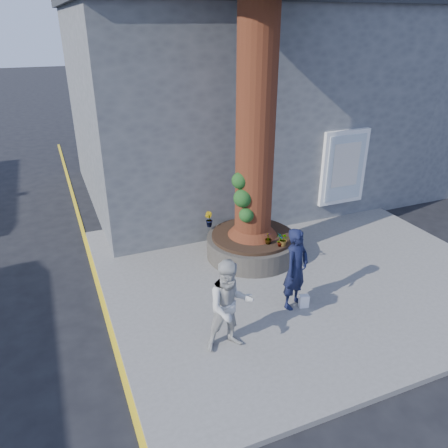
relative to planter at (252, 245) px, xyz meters
name	(u,v)px	position (x,y,z in m)	size (l,w,h in m)	color
ground	(259,309)	(-0.80, -2.00, -0.41)	(120.00, 120.00, 0.00)	black
pavement	(295,270)	(0.70, -1.00, -0.35)	(9.00, 8.00, 0.12)	slate
yellow_line	(106,316)	(-3.85, -1.00, -0.41)	(0.10, 30.00, 0.01)	yellow
stone_shop	(232,99)	(1.70, 5.20, 2.75)	(10.30, 8.30, 6.30)	#535659
neighbour_shop	(412,91)	(9.70, 5.20, 2.59)	(6.00, 8.00, 6.00)	#535659
planter	(252,245)	(0.00, 0.00, 0.00)	(2.30, 2.30, 0.60)	black
man	(296,269)	(-0.14, -2.30, 0.59)	(0.64, 0.42, 1.77)	black
woman	(230,306)	(-1.90, -2.97, 0.60)	(0.87, 0.68, 1.79)	#B9B8B1
shopping_bag	(304,301)	(0.03, -2.44, -0.15)	(0.20, 0.12, 0.28)	white
plant_a	(280,240)	(0.31, -0.85, 0.48)	(0.18, 0.12, 0.35)	gray
plant_b	(209,219)	(-0.85, 0.85, 0.51)	(0.22, 0.21, 0.40)	gray
plant_c	(268,238)	(0.12, -0.62, 0.45)	(0.16, 0.16, 0.29)	gray
plant_d	(284,239)	(0.41, -0.85, 0.47)	(0.30, 0.26, 0.33)	gray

